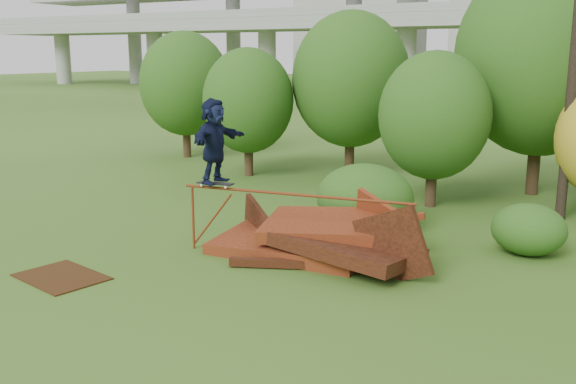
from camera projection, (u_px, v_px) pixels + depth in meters
The scene contains 13 objects.
ground at pixel (274, 297), 12.32m from camera, with size 240.00×240.00×0.00m, color #2D5116.
scrap_pile at pixel (319, 240), 14.70m from camera, with size 5.63×3.27×2.01m.
grind_rail at pixel (294, 206), 14.20m from camera, with size 5.37×0.80×1.56m.
skateboard at pixel (215, 183), 14.81m from camera, with size 0.90×0.35×0.09m.
skater at pixel (214, 141), 14.60m from camera, with size 1.81×0.58×1.95m, color black.
flat_plate at pixel (61, 277), 13.38m from camera, with size 1.84×1.31×0.03m, color #361E0B.
tree_0 at pixel (248, 101), 23.94m from camera, with size 3.41×3.41×4.81m.
tree_1 at pixel (351, 80), 24.05m from camera, with size 4.43×4.43×6.17m.
tree_2 at pixel (434, 116), 19.01m from camera, with size 3.32×3.32×4.68m.
tree_3 at pixel (542, 57), 20.36m from camera, with size 5.49×5.49×7.62m.
tree_6 at pixel (185, 84), 28.22m from camera, with size 3.98×3.98×5.56m.
shrub_left at pixel (365, 198), 16.76m from camera, with size 2.57×2.37×1.78m, color #194A13.
shrub_right at pixel (529, 229), 14.80m from camera, with size 1.70×1.56×1.20m, color #194A13.
Camera 1 is at (5.88, -10.02, 4.58)m, focal length 40.00 mm.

